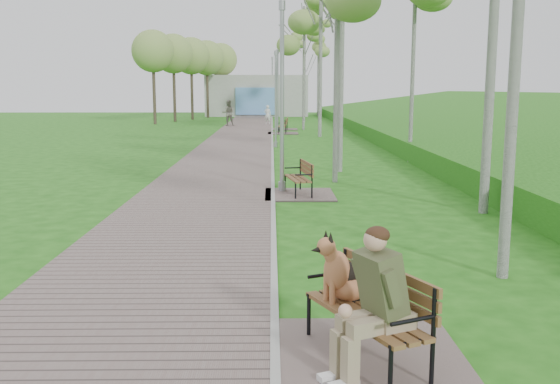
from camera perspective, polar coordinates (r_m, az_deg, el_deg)
The scene contains 18 objects.
ground at distance 12.57m, azimuth -0.61°, elevation -3.01°, with size 120.00×120.00×0.00m, color #1B5611.
walkway at distance 33.92m, azimuth -3.68°, elevation 4.88°, with size 3.50×67.00×0.04m, color #74635E.
kerb at distance 33.88m, azimuth -0.71°, elevation 4.90°, with size 0.10×67.00×0.05m, color #999993.
embankment at distance 34.55m, azimuth 19.68°, elevation 4.40°, with size 14.00×70.00×1.60m, color #3D9225.
building_north at distance 63.27m, azimuth -2.12°, elevation 8.79°, with size 10.00×5.20×4.00m.
bench_main at distance 6.32m, azimuth 7.37°, elevation -11.30°, with size 1.96×2.17×1.71m.
bench_second at distance 15.98m, azimuth 1.67°, elevation 0.40°, with size 1.77×1.96×1.08m.
bench_third at distance 38.05m, azimuth 0.22°, elevation 5.68°, with size 1.82×2.03×1.12m.
bench_far at distance 41.83m, azimuth 0.41°, elevation 5.99°, with size 1.65×1.84×1.01m.
lamp_post_near at distance 16.27m, azimuth 0.18°, elevation 7.96°, with size 0.19×0.19×4.90m.
lamp_post_second at distance 29.01m, azimuth -0.39°, elevation 8.17°, with size 0.17×0.17×4.41m.
lamp_post_third at distance 39.93m, azimuth -0.22°, elevation 8.99°, with size 0.20×0.20×5.12m.
lamp_post_far at distance 62.95m, azimuth -0.70°, elevation 9.45°, with size 0.22×0.22×5.80m.
pedestrian_near at distance 47.88m, azimuth -1.14°, elevation 7.08°, with size 0.53×0.35×1.46m, color silver.
pedestrian_far at distance 45.94m, azimuth -4.76°, elevation 7.21°, with size 0.91×0.71×1.88m, color gray.
birch_far_b at distance 41.66m, azimuth 2.21°, elevation 14.62°, with size 2.43×2.43×8.24m.
birch_distant_a at distance 51.70m, azimuth 2.30°, elevation 13.21°, with size 2.26×2.26×7.78m.
birch_distant_b at distance 63.11m, azimuth 3.51°, elevation 13.81°, with size 2.38×2.38×9.59m.
Camera 1 is at (-0.03, -12.27, 2.71)m, focal length 40.00 mm.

